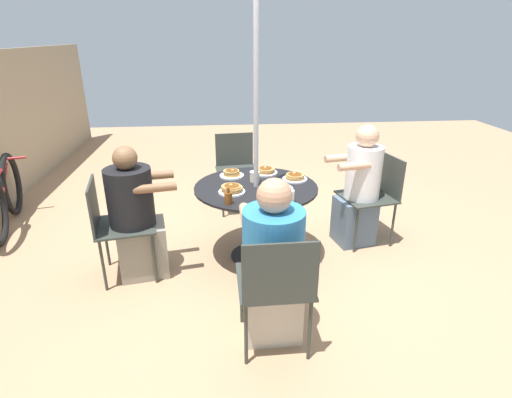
% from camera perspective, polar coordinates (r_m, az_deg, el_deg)
% --- Properties ---
extents(ground_plane, '(12.00, 12.00, 0.00)m').
position_cam_1_polar(ground_plane, '(3.85, 0.00, -8.09)').
color(ground_plane, tan).
extents(patio_table, '(1.10, 1.10, 0.71)m').
position_cam_1_polar(patio_table, '(3.60, 0.00, -0.41)').
color(patio_table, black).
rests_on(patio_table, ground).
extents(umbrella_pole, '(0.04, 0.04, 2.42)m').
position_cam_1_polar(umbrella_pole, '(3.40, 0.00, 9.75)').
color(umbrella_pole, '#ADADB2').
rests_on(umbrella_pole, ground).
extents(patio_chair_north, '(0.48, 0.48, 0.88)m').
position_cam_1_polar(patio_chair_north, '(2.55, 2.92, -11.84)').
color(patio_chair_north, '#333833').
rests_on(patio_chair_north, ground).
extents(diner_north, '(0.57, 0.40, 1.16)m').
position_cam_1_polar(diner_north, '(2.69, 2.34, -9.78)').
color(diner_north, beige).
rests_on(diner_north, ground).
extents(patio_chair_east, '(0.56, 0.56, 0.88)m').
position_cam_1_polar(patio_chair_east, '(4.10, 16.58, 1.03)').
color(patio_chair_east, '#333833').
rests_on(patio_chair_east, ground).
extents(diner_east, '(0.42, 0.54, 1.19)m').
position_cam_1_polar(diner_east, '(4.01, 14.53, 1.17)').
color(diner_east, slate).
rests_on(diner_east, ground).
extents(patio_chair_south, '(0.52, 0.52, 0.88)m').
position_cam_1_polar(patio_chair_south, '(4.74, -2.84, 4.82)').
color(patio_chair_south, '#333833').
rests_on(patio_chair_south, ground).
extents(patio_chair_west, '(0.55, 0.55, 0.88)m').
position_cam_1_polar(patio_chair_west, '(3.52, -19.58, -2.99)').
color(patio_chair_west, '#333833').
rests_on(patio_chair_west, ground).
extents(diner_west, '(0.45, 0.59, 1.15)m').
position_cam_1_polar(diner_west, '(3.50, -16.70, -2.74)').
color(diner_west, gray).
rests_on(diner_west, ground).
extents(pancake_plate_a, '(0.23, 0.23, 0.07)m').
position_cam_1_polar(pancake_plate_a, '(3.70, 5.58, 3.09)').
color(pancake_plate_a, white).
rests_on(pancake_plate_a, patio_table).
extents(pancake_plate_b, '(0.23, 0.23, 0.08)m').
position_cam_1_polar(pancake_plate_b, '(3.38, -3.50, 1.36)').
color(pancake_plate_b, white).
rests_on(pancake_plate_b, patio_table).
extents(pancake_plate_c, '(0.23, 0.23, 0.05)m').
position_cam_1_polar(pancake_plate_c, '(3.46, 3.45, 1.62)').
color(pancake_plate_c, white).
rests_on(pancake_plate_c, patio_table).
extents(pancake_plate_d, '(0.23, 0.23, 0.07)m').
position_cam_1_polar(pancake_plate_d, '(3.78, -3.50, 3.61)').
color(pancake_plate_d, white).
rests_on(pancake_plate_d, patio_table).
extents(pancake_plate_e, '(0.23, 0.23, 0.07)m').
position_cam_1_polar(pancake_plate_e, '(3.86, 1.39, 4.00)').
color(pancake_plate_e, white).
rests_on(pancake_plate_e, patio_table).
extents(syrup_bottle, '(0.08, 0.06, 0.13)m').
position_cam_1_polar(syrup_bottle, '(3.16, -3.97, 0.22)').
color(syrup_bottle, brown).
rests_on(syrup_bottle, patio_table).
extents(coffee_cup, '(0.09, 0.09, 0.09)m').
position_cam_1_polar(coffee_cup, '(3.64, -0.11, 3.24)').
color(coffee_cup, beige).
rests_on(coffee_cup, patio_table).
extents(drinking_glass_a, '(0.08, 0.08, 0.10)m').
position_cam_1_polar(drinking_glass_a, '(3.19, 4.82, 0.37)').
color(drinking_glass_a, silver).
rests_on(drinking_glass_a, patio_table).
extents(drinking_glass_b, '(0.07, 0.07, 0.11)m').
position_cam_1_polar(drinking_glass_b, '(3.28, 1.61, 1.21)').
color(drinking_glass_b, silver).
rests_on(drinking_glass_b, patio_table).
extents(bicycle, '(1.48, 0.52, 0.74)m').
position_cam_1_polar(bicycle, '(5.04, -32.37, 0.45)').
color(bicycle, black).
rests_on(bicycle, ground).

